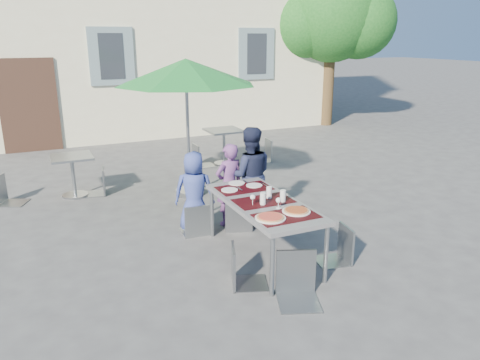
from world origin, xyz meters
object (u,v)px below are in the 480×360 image
child_0 (194,192)px  chair_2 (273,191)px  bg_chair_r_1 (264,137)px  pizza_near_right (296,211)px  pizza_near_left (270,217)px  chair_4 (340,224)px  dining_table (263,205)px  cafe_table_0 (73,169)px  child_1 (229,185)px  chair_1 (238,196)px  chair_3 (242,243)px  child_2 (250,175)px  chair_5 (299,249)px  patio_umbrella (186,73)px  chair_0 (196,201)px  bg_chair_l_1 (200,142)px  cafe_table_1 (224,140)px  bg_chair_l_0 (3,173)px

child_0 → chair_2: size_ratio=1.32×
bg_chair_r_1 → pizza_near_right: bearing=-113.6°
pizza_near_left → child_0: 1.75m
chair_2 → chair_4: 1.43m
dining_table → cafe_table_0: 3.95m
child_1 → chair_1: (0.03, -0.26, -0.10)m
chair_3 → cafe_table_0: size_ratio=1.20×
child_2 → chair_5: (-0.49, -2.18, -0.15)m
chair_2 → bg_chair_r_1: size_ratio=0.94×
chair_4 → patio_umbrella: (-0.84, 3.20, 1.60)m
dining_table → chair_0: chair_0 is taller
child_1 → patio_umbrella: size_ratio=0.52×
pizza_near_right → child_1: bearing=93.7°
chair_2 → bg_chair_l_1: 3.45m
pizza_near_left → pizza_near_right: size_ratio=1.05×
chair_1 → cafe_table_1: chair_1 is taller
child_0 → chair_2: (1.13, -0.24, -0.07)m
cafe_table_0 → child_1: bearing=-49.6°
child_1 → child_2: 0.34m
child_1 → patio_umbrella: (-0.10, 1.53, 1.48)m
child_0 → chair_3: bearing=110.6°
pizza_near_left → child_2: bearing=71.3°
chair_0 → cafe_table_1: (1.82, 3.31, 0.03)m
pizza_near_left → cafe_table_1: 5.11m
chair_3 → chair_5: bearing=-50.5°
pizza_near_right → cafe_table_1: pizza_near_right is taller
child_0 → chair_1: (0.56, -0.25, -0.07)m
pizza_near_right → bg_chair_l_1: bearing=82.9°
dining_table → cafe_table_0: (-1.89, 3.46, -0.21)m
chair_3 → chair_5: (0.41, -0.50, 0.06)m
chair_0 → bg_chair_l_1: 3.60m
patio_umbrella → child_1: bearing=-86.4°
bg_chair_l_0 → chair_1: bearing=-40.8°
chair_1 → patio_umbrella: patio_umbrella is taller
pizza_near_right → chair_2: size_ratio=0.37×
pizza_near_right → chair_4: 0.69m
child_2 → pizza_near_left: bearing=89.8°
child_1 → chair_2: child_1 is taller
pizza_near_left → chair_4: chair_4 is taller
pizza_near_left → child_2: 1.82m
child_0 → bg_chair_l_1: bearing=-89.1°
bg_chair_l_1 → dining_table: bearing=-99.9°
chair_1 → bg_chair_r_1: bearing=57.0°
child_0 → cafe_table_1: child_0 is taller
dining_table → pizza_near_right: pizza_near_right is taller
chair_4 → cafe_table_1: chair_4 is taller
child_2 → chair_4: child_2 is taller
pizza_near_left → cafe_table_1: pizza_near_left is taller
chair_0 → cafe_table_1: chair_0 is taller
child_1 → cafe_table_0: size_ratio=1.68×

